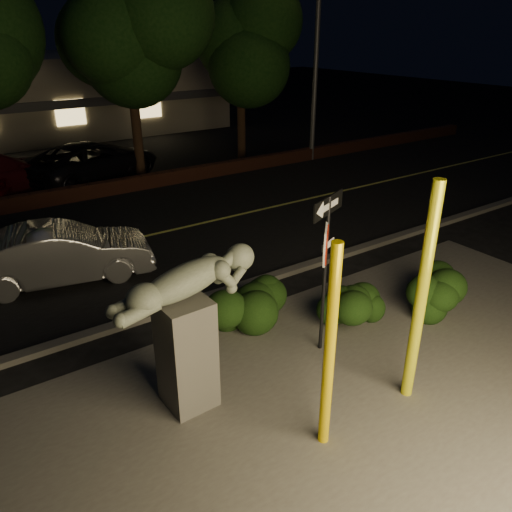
# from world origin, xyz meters

# --- Properties ---
(ground) EXTENTS (90.00, 90.00, 0.00)m
(ground) POSITION_xyz_m (0.00, 10.00, 0.00)
(ground) COLOR black
(ground) RESTS_ON ground
(patio) EXTENTS (14.00, 6.00, 0.02)m
(patio) POSITION_xyz_m (0.00, -1.00, 0.01)
(patio) COLOR #4C4944
(patio) RESTS_ON ground
(road) EXTENTS (80.00, 8.00, 0.01)m
(road) POSITION_xyz_m (0.00, 7.00, 0.01)
(road) COLOR black
(road) RESTS_ON ground
(lane_marking) EXTENTS (80.00, 0.12, 0.00)m
(lane_marking) POSITION_xyz_m (0.00, 7.00, 0.02)
(lane_marking) COLOR #C7C54F
(lane_marking) RESTS_ON road
(curb) EXTENTS (80.00, 0.25, 0.12)m
(curb) POSITION_xyz_m (0.00, 2.90, 0.06)
(curb) COLOR #4C4944
(curb) RESTS_ON ground
(brick_wall) EXTENTS (40.00, 0.35, 0.50)m
(brick_wall) POSITION_xyz_m (0.00, 11.30, 0.25)
(brick_wall) COLOR #462116
(brick_wall) RESTS_ON ground
(parking_lot) EXTENTS (40.00, 12.00, 0.01)m
(parking_lot) POSITION_xyz_m (0.00, 17.00, 0.01)
(parking_lot) COLOR black
(parking_lot) RESTS_ON ground
(building) EXTENTS (22.00, 10.20, 4.00)m
(building) POSITION_xyz_m (0.00, 24.99, 2.00)
(building) COLOR slate
(building) RESTS_ON ground
(tree_far_c) EXTENTS (4.80, 4.80, 7.84)m
(tree_far_c) POSITION_xyz_m (2.50, 12.80, 5.66)
(tree_far_c) COLOR black
(tree_far_c) RESTS_ON ground
(tree_far_d) EXTENTS (4.40, 4.40, 7.42)m
(tree_far_d) POSITION_xyz_m (7.50, 13.30, 5.42)
(tree_far_d) COLOR black
(tree_far_d) RESTS_ON ground
(yellow_pole_left) EXTENTS (0.15, 0.15, 3.09)m
(yellow_pole_left) POSITION_xyz_m (-0.70, -1.55, 1.54)
(yellow_pole_left) COLOR yellow
(yellow_pole_left) RESTS_ON ground
(yellow_pole_right) EXTENTS (0.18, 0.18, 3.55)m
(yellow_pole_right) POSITION_xyz_m (1.07, -1.55, 1.78)
(yellow_pole_right) COLOR yellow
(yellow_pole_right) RESTS_ON ground
(signpost) EXTENTS (0.93, 0.40, 2.92)m
(signpost) POSITION_xyz_m (0.74, 0.17, 2.07)
(signpost) COLOR black
(signpost) RESTS_ON ground
(sculpture) EXTENTS (2.29, 0.74, 2.45)m
(sculpture) POSITION_xyz_m (-1.86, 0.23, 1.51)
(sculpture) COLOR #4C4944
(sculpture) RESTS_ON ground
(hedge_center) EXTENTS (2.10, 1.21, 1.04)m
(hedge_center) POSITION_xyz_m (0.10, 1.59, 0.52)
(hedge_center) COLOR black
(hedge_center) RESTS_ON ground
(hedge_right) EXTENTS (1.75, 1.37, 1.01)m
(hedge_right) POSITION_xyz_m (1.82, 0.42, 0.51)
(hedge_right) COLOR black
(hedge_right) RESTS_ON ground
(hedge_far_right) EXTENTS (1.81, 1.36, 1.13)m
(hedge_far_right) POSITION_xyz_m (3.63, -0.08, 0.56)
(hedge_far_right) COLOR black
(hedge_far_right) RESTS_ON ground
(streetlight) EXTENTS (1.48, 0.58, 9.98)m
(streetlight) POSITION_xyz_m (9.61, 11.16, 5.94)
(streetlight) COLOR #48484D
(streetlight) RESTS_ON ground
(silver_sedan) EXTENTS (4.23, 2.20, 1.33)m
(silver_sedan) POSITION_xyz_m (-2.36, 5.58, 0.66)
(silver_sedan) COLOR #AEAFB3
(silver_sedan) RESTS_ON ground
(parked_car_dark) EXTENTS (5.80, 4.20, 1.47)m
(parked_car_dark) POSITION_xyz_m (0.88, 13.44, 0.73)
(parked_car_dark) COLOR black
(parked_car_dark) RESTS_ON ground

